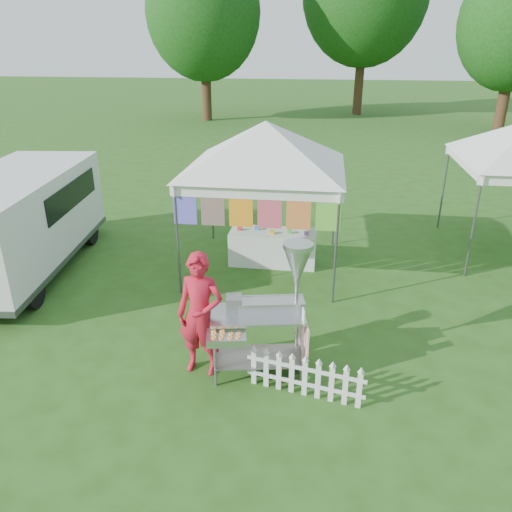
# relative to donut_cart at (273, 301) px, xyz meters

# --- Properties ---
(ground) EXTENTS (120.00, 120.00, 0.00)m
(ground) POSITION_rel_donut_cart_xyz_m (-0.56, 0.15, -1.16)
(ground) COLOR #2B4F16
(ground) RESTS_ON ground
(canopy_main) EXTENTS (4.24, 4.24, 3.45)m
(canopy_main) POSITION_rel_donut_cart_xyz_m (-0.56, 3.65, 1.83)
(canopy_main) COLOR #59595E
(canopy_main) RESTS_ON ground
(tree_left) EXTENTS (6.40, 6.40, 9.53)m
(tree_left) POSITION_rel_donut_cart_xyz_m (-6.56, 24.15, 4.68)
(tree_left) COLOR #372514
(tree_left) RESTS_ON ground
(donut_cart) EXTENTS (1.43, 1.19, 1.96)m
(donut_cart) POSITION_rel_donut_cart_xyz_m (0.00, 0.00, 0.00)
(donut_cart) COLOR gray
(donut_cart) RESTS_ON ground
(vendor) EXTENTS (0.71, 0.50, 1.82)m
(vendor) POSITION_rel_donut_cart_xyz_m (-0.99, -0.07, -0.25)
(vendor) COLOR red
(vendor) RESTS_ON ground
(cargo_van) EXTENTS (2.44, 4.98, 1.99)m
(cargo_van) POSITION_rel_donut_cart_xyz_m (-5.43, 2.86, -0.08)
(cargo_van) COLOR silver
(cargo_van) RESTS_ON ground
(picket_fence) EXTENTS (1.59, 0.37, 0.56)m
(picket_fence) POSITION_rel_donut_cart_xyz_m (0.48, -0.44, -0.87)
(picket_fence) COLOR silver
(picket_fence) RESTS_ON ground
(display_table) EXTENTS (1.80, 0.70, 0.72)m
(display_table) POSITION_rel_donut_cart_xyz_m (-0.41, 3.83, -0.80)
(display_table) COLOR white
(display_table) RESTS_ON ground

